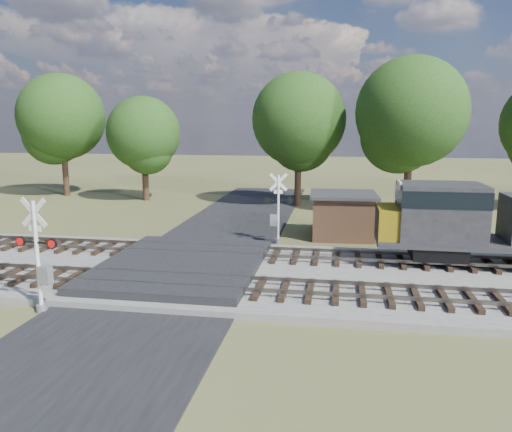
# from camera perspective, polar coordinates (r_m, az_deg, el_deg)

# --- Properties ---
(ground) EXTENTS (160.00, 160.00, 0.00)m
(ground) POSITION_cam_1_polar(r_m,az_deg,el_deg) (22.84, -8.82, -6.89)
(ground) COLOR #484A27
(ground) RESTS_ON ground
(ballast_bed) EXTENTS (140.00, 10.00, 0.30)m
(ballast_bed) POSITION_cam_1_polar(r_m,az_deg,el_deg) (22.37, 16.94, -7.23)
(ballast_bed) COLOR gray
(ballast_bed) RESTS_ON ground
(road) EXTENTS (7.00, 60.00, 0.08)m
(road) POSITION_cam_1_polar(r_m,az_deg,el_deg) (22.83, -8.83, -6.80)
(road) COLOR black
(road) RESTS_ON ground
(crossing_panel) EXTENTS (7.00, 9.00, 0.62)m
(crossing_panel) POSITION_cam_1_polar(r_m,az_deg,el_deg) (23.20, -8.46, -5.79)
(crossing_panel) COLOR #262628
(crossing_panel) RESTS_ON ground
(track_near) EXTENTS (140.00, 2.60, 0.33)m
(track_near) POSITION_cam_1_polar(r_m,az_deg,el_deg) (20.09, -2.11, -8.01)
(track_near) COLOR black
(track_near) RESTS_ON ballast_bed
(track_far) EXTENTS (140.00, 2.60, 0.33)m
(track_far) POSITION_cam_1_polar(r_m,az_deg,el_deg) (24.80, 0.23, -4.35)
(track_far) COLOR black
(track_far) RESTS_ON ballast_bed
(crossing_signal_near) EXTENTS (1.71, 0.40, 4.25)m
(crossing_signal_near) POSITION_cam_1_polar(r_m,az_deg,el_deg) (19.60, -23.43, -5.25)
(crossing_signal_near) COLOR silver
(crossing_signal_near) RESTS_ON ground
(crossing_signal_far) EXTENTS (1.63, 0.39, 4.06)m
(crossing_signal_far) POSITION_cam_1_polar(r_m,az_deg,el_deg) (28.18, 2.38, 0.14)
(crossing_signal_far) COLOR silver
(crossing_signal_far) RESTS_ON ground
(equipment_shed) EXTENTS (4.09, 4.09, 2.67)m
(equipment_shed) POSITION_cam_1_polar(r_m,az_deg,el_deg) (30.45, 9.89, 0.14)
(equipment_shed) COLOR #4D3721
(equipment_shed) RESTS_ON ground
(treeline) EXTENTS (80.23, 12.37, 11.76)m
(treeline) POSITION_cam_1_polar(r_m,az_deg,el_deg) (41.09, 11.95, 10.59)
(treeline) COLOR black
(treeline) RESTS_ON ground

